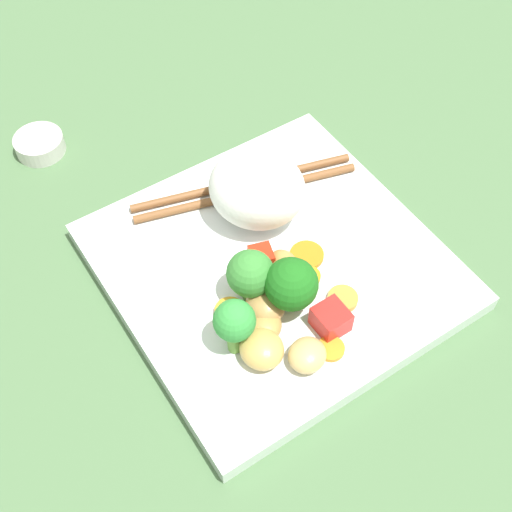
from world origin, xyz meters
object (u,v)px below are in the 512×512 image
at_px(broccoli_floret_1, 250,274).
at_px(sauce_cup, 40,144).
at_px(chopstick_pair, 245,188).
at_px(rice_mound, 257,188).
at_px(square_plate, 274,266).
at_px(carrot_slice_4, 307,255).

distance_m(broccoli_floret_1, sauce_cup, 0.30).
distance_m(broccoli_floret_1, chopstick_pair, 0.12).
bearing_deg(rice_mound, square_plate, 161.78).
bearing_deg(carrot_slice_4, square_plate, 64.08).
height_order(square_plate, broccoli_floret_1, broccoli_floret_1).
bearing_deg(carrot_slice_4, sauce_cup, 26.93).
relative_size(square_plate, chopstick_pair, 1.28).
distance_m(square_plate, sauce_cup, 0.29).
xyz_separation_m(rice_mound, sauce_cup, (0.21, 0.13, -0.04)).
xyz_separation_m(square_plate, carrot_slice_4, (-0.01, -0.03, 0.01)).
bearing_deg(rice_mound, chopstick_pair, -11.75).
height_order(broccoli_floret_1, carrot_slice_4, broccoli_floret_1).
bearing_deg(sauce_cup, square_plate, -156.66).
bearing_deg(square_plate, chopstick_pair, -15.90).
bearing_deg(carrot_slice_4, chopstick_pair, 1.58).
bearing_deg(rice_mound, sauce_cup, 32.01).
bearing_deg(broccoli_floret_1, carrot_slice_4, -84.43).
xyz_separation_m(rice_mound, chopstick_pair, (0.03, -0.01, -0.03)).
relative_size(square_plate, rice_mound, 3.16).
relative_size(rice_mound, broccoli_floret_1, 1.66).
relative_size(square_plate, carrot_slice_4, 9.13).
bearing_deg(broccoli_floret_1, chopstick_pair, -30.80).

